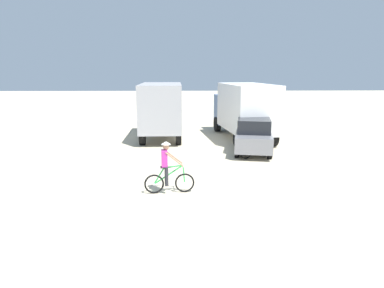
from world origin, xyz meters
name	(u,v)px	position (x,y,z in m)	size (l,w,h in m)	color
ground_plane	(204,201)	(0.00, 0.00, 0.00)	(120.00, 120.00, 0.00)	beige
box_truck_grey_hauler	(162,107)	(-1.98, 11.00, 1.87)	(2.49, 6.79, 3.35)	#9E9EA3
box_truck_avon_van	(244,108)	(3.07, 10.39, 1.87)	(3.18, 6.99, 3.35)	white
sedan_parked	(253,135)	(2.95, 6.82, 0.88)	(2.51, 4.45, 1.76)	slate
cyclist_orange_shirt	(168,169)	(-1.21, 0.80, 0.85)	(1.73, 0.52, 1.82)	black
bicycle_spare	(256,150)	(2.83, 5.62, 0.40)	(1.64, 0.75, 0.97)	black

